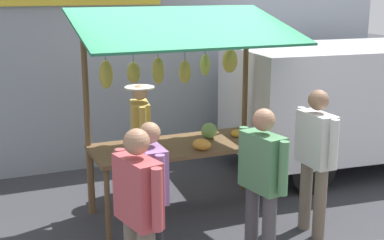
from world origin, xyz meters
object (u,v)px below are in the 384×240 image
object	(u,v)px
shopper_in_striped_shirt	(262,177)
parked_van	(364,95)
shopper_with_ponytail	(138,208)
shopper_with_shopping_bag	(315,152)
market_stall	(182,89)
shopper_in_grey_tee	(151,188)
vendor_with_sunhat	(141,132)

from	to	relation	value
shopper_in_striped_shirt	parked_van	bearing A→B (deg)	-64.80
shopper_with_ponytail	shopper_with_shopping_bag	bearing A→B (deg)	-86.91
market_stall	shopper_with_ponytail	distance (m)	2.19
shopper_with_ponytail	shopper_in_grey_tee	bearing A→B (deg)	-40.22
shopper_in_grey_tee	shopper_in_striped_shirt	world-z (taller)	shopper_in_striped_shirt
shopper_in_grey_tee	shopper_in_striped_shirt	xyz separation A→B (m)	(-1.04, 0.31, 0.07)
vendor_with_sunhat	shopper_with_ponytail	distance (m)	2.62
market_stall	parked_van	world-z (taller)	market_stall
shopper_in_striped_shirt	parked_van	world-z (taller)	parked_van
shopper_in_grey_tee	shopper_in_striped_shirt	size ratio (longest dim) A/B	0.94
shopper_with_ponytail	parked_van	distance (m)	4.95
market_stall	shopper_with_ponytail	xyz separation A→B (m)	(1.11, 1.78, -0.61)
vendor_with_sunhat	shopper_with_shopping_bag	xyz separation A→B (m)	(-1.43, 1.86, 0.09)
vendor_with_sunhat	shopper_in_grey_tee	world-z (taller)	same
market_stall	shopper_in_striped_shirt	size ratio (longest dim) A/B	1.55
shopper_in_striped_shirt	market_stall	bearing A→B (deg)	-1.34
vendor_with_sunhat	parked_van	xyz separation A→B (m)	(-3.55, 0.13, 0.25)
vendor_with_sunhat	shopper_in_grey_tee	bearing A→B (deg)	-3.76
shopper_in_grey_tee	parked_van	world-z (taller)	parked_van
shopper_in_grey_tee	shopper_with_ponytail	xyz separation A→B (m)	(0.30, 0.57, 0.08)
shopper_in_grey_tee	shopper_with_ponytail	size ratio (longest dim) A/B	0.93
shopper_in_striped_shirt	shopper_with_ponytail	size ratio (longest dim) A/B	1.00
market_stall	shopper_with_shopping_bag	world-z (taller)	market_stall
vendor_with_sunhat	shopper_in_striped_shirt	size ratio (longest dim) A/B	0.94
vendor_with_sunhat	parked_van	size ratio (longest dim) A/B	0.33
shopper_in_striped_shirt	shopper_with_ponytail	xyz separation A→B (m)	(1.34, 0.26, 0.00)
market_stall	shopper_in_striped_shirt	world-z (taller)	market_stall
market_stall	shopper_in_grey_tee	xyz separation A→B (m)	(0.81, 1.21, -0.69)
parked_van	shopper_with_shopping_bag	bearing A→B (deg)	44.36
shopper_in_striped_shirt	parked_van	distance (m)	3.67
shopper_in_grey_tee	vendor_with_sunhat	bearing A→B (deg)	-13.99
shopper_in_grey_tee	shopper_with_shopping_bag	xyz separation A→B (m)	(-1.92, -0.05, 0.11)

